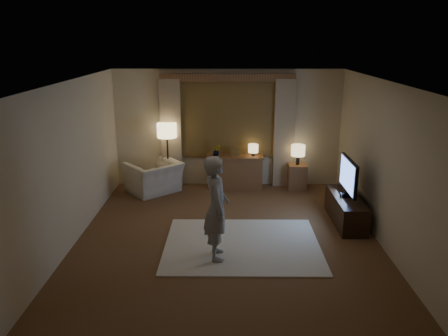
{
  "coord_description": "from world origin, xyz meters",
  "views": [
    {
      "loc": [
        0.01,
        -6.79,
        3.24
      ],
      "look_at": [
        -0.06,
        0.6,
        1.03
      ],
      "focal_mm": 35.0,
      "sensor_mm": 36.0,
      "label": 1
    }
  ],
  "objects_px": {
    "armchair": "(154,177)",
    "person": "(216,208)",
    "sideboard": "(235,173)",
    "side_table": "(297,177)",
    "tv_stand": "(346,210)"
  },
  "relations": [
    {
      "from": "sideboard",
      "to": "tv_stand",
      "type": "distance_m",
      "value": 2.76
    },
    {
      "from": "sideboard",
      "to": "side_table",
      "type": "distance_m",
      "value": 1.38
    },
    {
      "from": "side_table",
      "to": "tv_stand",
      "type": "xyz_separation_m",
      "value": [
        0.61,
        -1.86,
        -0.03
      ]
    },
    {
      "from": "sideboard",
      "to": "tv_stand",
      "type": "bearing_deg",
      "value": -43.87
    },
    {
      "from": "armchair",
      "to": "person",
      "type": "height_order",
      "value": "person"
    },
    {
      "from": "sideboard",
      "to": "armchair",
      "type": "bearing_deg",
      "value": -169.52
    },
    {
      "from": "person",
      "to": "side_table",
      "type": "bearing_deg",
      "value": -34.57
    },
    {
      "from": "side_table",
      "to": "tv_stand",
      "type": "bearing_deg",
      "value": -71.93
    },
    {
      "from": "armchair",
      "to": "sideboard",
      "type": "bearing_deg",
      "value": 149.21
    },
    {
      "from": "armchair",
      "to": "person",
      "type": "bearing_deg",
      "value": 74.65
    },
    {
      "from": "side_table",
      "to": "person",
      "type": "bearing_deg",
      "value": -117.85
    },
    {
      "from": "armchair",
      "to": "side_table",
      "type": "bearing_deg",
      "value": 143.73
    },
    {
      "from": "sideboard",
      "to": "tv_stand",
      "type": "height_order",
      "value": "sideboard"
    },
    {
      "from": "person",
      "to": "armchair",
      "type": "bearing_deg",
      "value": 19.2
    },
    {
      "from": "armchair",
      "to": "tv_stand",
      "type": "relative_size",
      "value": 0.74
    }
  ]
}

